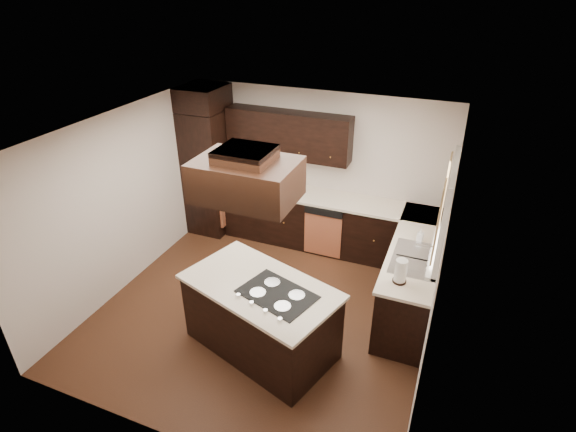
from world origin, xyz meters
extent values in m
cube|color=brown|center=(0.00, 0.00, -0.01)|extent=(4.20, 4.20, 0.02)
cube|color=white|center=(0.00, 0.00, 2.51)|extent=(4.20, 4.20, 0.02)
cube|color=beige|center=(0.00, 2.11, 1.25)|extent=(4.20, 0.02, 2.50)
cube|color=beige|center=(0.00, -2.11, 1.25)|extent=(4.20, 0.02, 2.50)
cube|color=beige|center=(-2.11, 0.00, 1.25)|extent=(0.02, 4.20, 2.50)
cube|color=beige|center=(2.11, 0.00, 1.25)|extent=(0.02, 4.20, 2.50)
cube|color=black|center=(-1.78, 1.71, 1.06)|extent=(0.65, 0.75, 2.12)
cube|color=#B8613F|center=(-1.43, 1.71, 1.12)|extent=(0.05, 0.62, 0.78)
cube|color=black|center=(0.03, 1.80, 0.44)|extent=(2.93, 0.60, 0.88)
cube|color=black|center=(1.80, 0.90, 0.44)|extent=(0.60, 2.40, 0.88)
cube|color=beige|center=(0.03, 1.79, 0.90)|extent=(2.93, 0.63, 0.04)
cube|color=beige|center=(1.79, 0.90, 0.90)|extent=(0.63, 2.40, 0.04)
cube|color=black|center=(-0.43, 1.93, 1.81)|extent=(2.00, 0.34, 0.72)
cube|color=#B8613F|center=(0.33, 1.50, 0.40)|extent=(0.60, 0.05, 0.72)
cube|color=silver|center=(2.07, 0.55, 1.65)|extent=(0.06, 1.32, 1.12)
cube|color=white|center=(2.10, 0.55, 1.65)|extent=(0.00, 1.20, 1.00)
cube|color=beige|center=(2.01, 0.13, 1.70)|extent=(0.02, 0.34, 0.90)
cube|color=beige|center=(2.01, 0.97, 1.70)|extent=(0.02, 0.34, 0.90)
cube|color=silver|center=(1.80, 0.55, 0.92)|extent=(0.52, 0.84, 0.01)
cube|color=black|center=(0.25, -0.64, 0.44)|extent=(1.92, 1.42, 0.88)
cube|color=beige|center=(0.25, -0.64, 0.90)|extent=(2.00, 1.50, 0.04)
cube|color=black|center=(0.50, -0.72, 0.93)|extent=(0.94, 0.77, 0.01)
cube|color=black|center=(0.10, -0.55, 2.16)|extent=(1.05, 0.72, 0.42)
cube|color=black|center=(0.10, -0.55, 2.44)|extent=(0.55, 0.50, 0.13)
cylinder|color=silver|center=(-1.21, 1.77, 0.97)|extent=(0.15, 0.15, 0.10)
cone|color=silver|center=(-1.21, 1.77, 1.15)|extent=(0.13, 0.13, 0.26)
cube|color=black|center=(-0.88, 1.80, 1.05)|extent=(0.33, 0.13, 0.27)
imported|color=silver|center=(-1.10, 1.75, 0.95)|extent=(0.28, 0.28, 0.06)
imported|color=silver|center=(1.81, 1.01, 1.00)|extent=(0.09, 0.09, 0.17)
cylinder|color=silver|center=(1.71, 0.01, 1.07)|extent=(0.18, 0.18, 0.30)
camera|label=1|loc=(2.07, -4.31, 4.05)|focal=28.00mm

